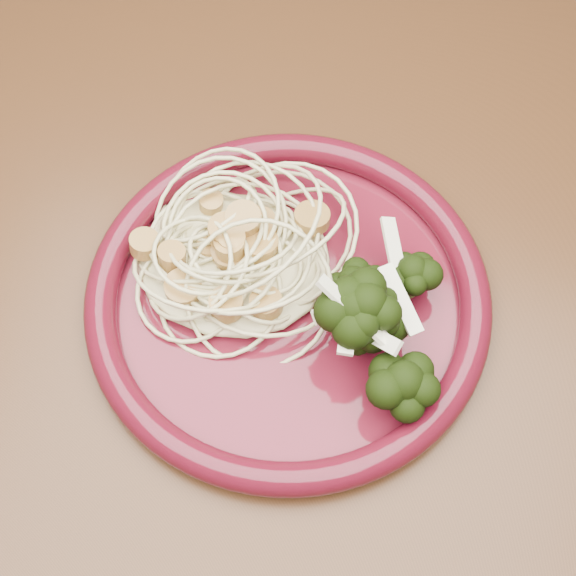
{
  "coord_description": "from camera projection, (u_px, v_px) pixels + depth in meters",
  "views": [
    {
      "loc": [
        0.05,
        -0.22,
        1.2
      ],
      "look_at": [
        -0.01,
        0.01,
        0.77
      ],
      "focal_mm": 50.0,
      "sensor_mm": 36.0,
      "label": 1
    }
  ],
  "objects": [
    {
      "name": "onion_garnish",
      "position": [
        366.0,
        302.0,
        0.44
      ],
      "size": [
        0.08,
        0.1,
        0.05
      ],
      "primitive_type": null,
      "rotation": [
        0.0,
        0.0,
        -0.34
      ],
      "color": "#EFEFCA",
      "rests_on": "broccoli_pile"
    },
    {
      "name": "broccoli_pile",
      "position": [
        362.0,
        325.0,
        0.47
      ],
      "size": [
        0.12,
        0.15,
        0.04
      ],
      "primitive_type": "ellipsoid",
      "rotation": [
        0.0,
        0.0,
        -0.34
      ],
      "color": "black",
      "rests_on": "dinner_plate"
    },
    {
      "name": "spaghetti_pile",
      "position": [
        232.0,
        255.0,
        0.5
      ],
      "size": [
        0.15,
        0.14,
        0.03
      ],
      "primitive_type": "ellipsoid",
      "rotation": [
        0.0,
        0.0,
        -0.34
      ],
      "color": "beige",
      "rests_on": "dinner_plate"
    },
    {
      "name": "scallop_cluster",
      "position": [
        228.0,
        226.0,
        0.47
      ],
      "size": [
        0.15,
        0.15,
        0.04
      ],
      "primitive_type": null,
      "rotation": [
        0.0,
        0.0,
        -0.34
      ],
      "color": "#BB8D44",
      "rests_on": "spaghetti_pile"
    },
    {
      "name": "dinner_plate",
      "position": [
        288.0,
        296.0,
        0.5
      ],
      "size": [
        0.32,
        0.32,
        0.02
      ],
      "rotation": [
        0.0,
        0.0,
        -0.34
      ],
      "color": "#530F1C",
      "rests_on": "dining_table"
    },
    {
      "name": "dining_table",
      "position": [
        296.0,
        382.0,
        0.59
      ],
      "size": [
        1.2,
        0.8,
        0.75
      ],
      "color": "#472814",
      "rests_on": "ground"
    }
  ]
}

